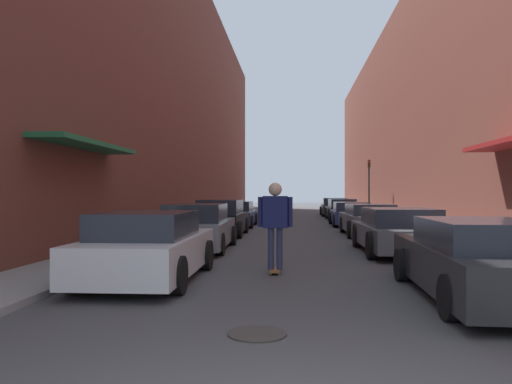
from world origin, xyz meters
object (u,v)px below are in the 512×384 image
parked_car_left_0 (148,247)px  parked_car_right_0 (477,260)px  parked_car_left_2 (221,219)px  parked_car_left_3 (235,214)px  parked_car_left_1 (197,228)px  parked_car_right_4 (342,210)px  parked_car_right_2 (369,220)px  manhole_cover (257,334)px  skateboarder (275,217)px  parked_car_right_3 (351,214)px  parked_car_right_5 (335,207)px  parked_car_right_1 (398,231)px  traffic_light (369,182)px

parked_car_left_0 → parked_car_right_0: bearing=-12.2°
parked_car_left_2 → parked_car_left_3: parked_car_left_2 is taller
parked_car_left_1 → parked_car_right_4: (5.76, 16.88, -0.01)m
parked_car_right_2 → manhole_cover: (-3.33, -13.86, -0.60)m
parked_car_left_1 → parked_car_right_2: 7.82m
parked_car_left_3 → skateboarder: skateboarder is taller
parked_car_left_3 → parked_car_right_4: 8.96m
parked_car_left_2 → parked_car_right_3: (5.71, 6.27, -0.08)m
parked_car_right_0 → manhole_cover: bearing=-146.1°
parked_car_left_0 → parked_car_right_5: size_ratio=0.97×
parked_car_left_2 → parked_car_right_2: size_ratio=0.85×
parked_car_left_3 → manhole_cover: parked_car_left_3 is taller
parked_car_left_3 → parked_car_right_1: bearing=-61.2°
parked_car_right_3 → skateboarder: skateboarder is taller
parked_car_right_2 → parked_car_left_3: bearing=140.6°
parked_car_right_2 → parked_car_right_3: size_ratio=1.11×
parked_car_left_2 → manhole_cover: size_ratio=5.75×
parked_car_left_2 → skateboarder: bearing=-74.6°
parked_car_right_2 → traffic_light: bearing=81.6°
parked_car_left_0 → traffic_light: bearing=71.2°
parked_car_right_3 → traffic_light: bearing=72.2°
parked_car_left_2 → parked_car_right_5: size_ratio=0.91×
parked_car_left_1 → manhole_cover: size_ratio=6.22×
parked_car_right_0 → parked_car_right_2: (0.04, 11.65, -0.00)m
parked_car_left_0 → parked_car_left_1: (-0.06, 5.10, 0.01)m
parked_car_left_2 → parked_car_left_1: bearing=-89.7°
parked_car_right_4 → traffic_light: traffic_light is taller
parked_car_right_4 → parked_car_right_0: bearing=-90.2°
parked_car_left_0 → parked_car_right_2: parked_car_left_0 is taller
parked_car_left_2 → parked_car_right_4: 13.32m
parked_car_right_2 → parked_car_right_4: parked_car_right_4 is taller
parked_car_right_1 → parked_car_right_4: parked_car_right_4 is taller
parked_car_right_0 → parked_car_right_3: parked_car_right_0 is taller
parked_car_left_3 → parked_car_left_1: bearing=-89.4°
parked_car_right_2 → parked_car_right_4: 11.55m
parked_car_right_0 → skateboarder: (-3.26, 2.30, 0.55)m
parked_car_right_0 → parked_car_right_5: 28.38m
parked_car_left_0 → traffic_light: 22.76m
parked_car_left_0 → parked_car_left_3: 15.22m
parked_car_left_2 → traffic_light: (7.39, 11.50, 1.65)m
parked_car_right_3 → parked_car_left_2: bearing=-132.3°
parked_car_right_4 → parked_car_right_5: size_ratio=0.92×
parked_car_left_2 → parked_car_right_1: bearing=-42.8°
parked_car_left_1 → manhole_cover: parked_car_left_1 is taller
parked_car_right_1 → parked_car_right_3: 11.55m
parked_car_left_1 → parked_car_right_3: size_ratio=1.02×
parked_car_left_2 → parked_car_right_0: size_ratio=0.84×
parked_car_left_3 → parked_car_right_2: parked_car_left_3 is taller
parked_car_left_2 → parked_car_left_3: size_ratio=0.91×
parked_car_right_0 → traffic_light: traffic_light is taller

